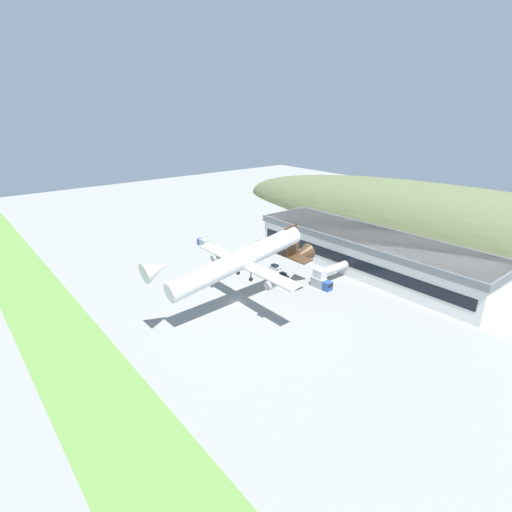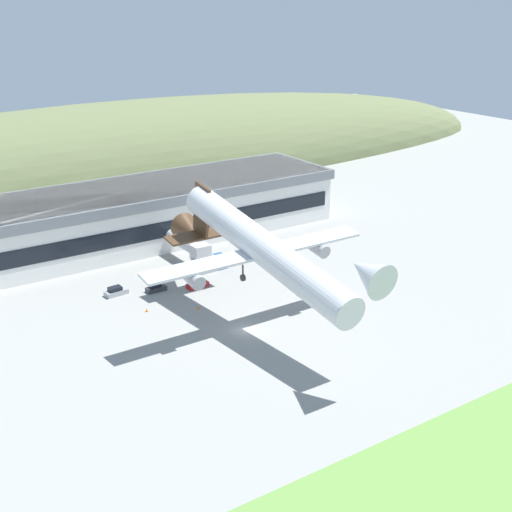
{
  "view_description": "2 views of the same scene",
  "coord_description": "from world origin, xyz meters",
  "views": [
    {
      "loc": [
        82.41,
        -59.48,
        52.07
      ],
      "look_at": [
        3.85,
        4.38,
        14.17
      ],
      "focal_mm": 28.0,
      "sensor_mm": 36.0,
      "label": 1
    },
    {
      "loc": [
        -56.93,
        -87.12,
        51.79
      ],
      "look_at": [
        0.86,
        -1.75,
        13.32
      ],
      "focal_mm": 50.0,
      "sensor_mm": 36.0,
      "label": 2
    }
  ],
  "objects": [
    {
      "name": "hill_backdrop",
      "position": [
        25.36,
        108.28,
        0.0
      ],
      "size": [
        297.82,
        55.92,
        43.16
      ],
      "primitive_type": "ellipsoid",
      "color": "#667047",
      "rests_on": "ground_plane"
    },
    {
      "name": "service_car_2",
      "position": [
        -4.73,
        22.82,
        0.63
      ],
      "size": [
        3.74,
        1.73,
        1.53
      ],
      "color": "#333338",
      "rests_on": "ground_plane"
    },
    {
      "name": "cargo_airplane",
      "position": [
        3.03,
        -0.01,
        13.57
      ],
      "size": [
        40.19,
        54.14,
        13.55
      ],
      "color": "silver"
    },
    {
      "name": "jetway_0",
      "position": [
        7.22,
        31.56,
        3.99
      ],
      "size": [
        3.38,
        13.7,
        5.43
      ],
      "color": "silver",
      "rests_on": "ground_plane"
    },
    {
      "name": "ground_plane",
      "position": [
        0.0,
        0.0,
        0.0
      ],
      "size": [
        408.54,
        408.54,
        0.0
      ],
      "primitive_type": "plane",
      "color": "gray"
    },
    {
      "name": "traffic_cone_0",
      "position": [
        -2.17,
        11.59,
        0.28
      ],
      "size": [
        0.52,
        0.52,
        0.58
      ],
      "color": "orange",
      "rests_on": "ground_plane"
    },
    {
      "name": "service_car_0",
      "position": [
        -11.49,
        25.3,
        0.67
      ],
      "size": [
        4.35,
        2.23,
        1.62
      ],
      "color": "#999EA3",
      "rests_on": "ground_plane"
    },
    {
      "name": "terminal_building",
      "position": [
        8.28,
        50.16,
        6.9
      ],
      "size": [
        84.74,
        23.07,
        12.19
      ],
      "color": "white",
      "rests_on": "ground_plane"
    },
    {
      "name": "grass_strip_foreground",
      "position": [
        0.0,
        -43.66,
        0.04
      ],
      "size": [
        367.68,
        17.71,
        0.08
      ],
      "primitive_type": "cube",
      "color": "#669342",
      "rests_on": "ground_plane"
    },
    {
      "name": "traffic_cone_1",
      "position": [
        -10.04,
        15.68,
        0.28
      ],
      "size": [
        0.52,
        0.52,
        0.58
      ],
      "color": "orange",
      "rests_on": "ground_plane"
    },
    {
      "name": "box_truck",
      "position": [
        8.71,
        26.28,
        1.41
      ],
      "size": [
        7.04,
        2.79,
        2.86
      ],
      "color": "#264C99",
      "rests_on": "ground_plane"
    },
    {
      "name": "service_car_1",
      "position": [
        2.52,
        20.16,
        0.63
      ],
      "size": [
        4.21,
        2.01,
        1.53
      ],
      "color": "#B21E1E",
      "rests_on": "ground_plane"
    }
  ]
}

